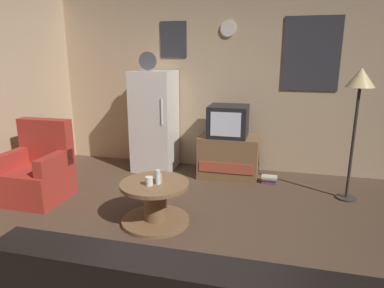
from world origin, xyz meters
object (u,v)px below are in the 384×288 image
(standing_lamp, at_px, (360,88))
(coffee_table, at_px, (155,203))
(fridge, at_px, (155,121))
(crt_tv, at_px, (228,121))
(mug_ceramic_tan, at_px, (159,178))
(mug_ceramic_white, at_px, (149,181))
(tv_stand, at_px, (229,156))
(book_stack, at_px, (269,179))
(armchair, at_px, (38,172))
(wine_glass, at_px, (158,177))

(standing_lamp, bearing_deg, coffee_table, -150.85)
(fridge, bearing_deg, standing_lamp, -11.07)
(crt_tv, distance_m, standing_lamp, 1.71)
(crt_tv, bearing_deg, mug_ceramic_tan, -106.89)
(fridge, xyz_separation_m, mug_ceramic_white, (0.59, -1.77, -0.26))
(crt_tv, height_order, mug_ceramic_tan, crt_tv)
(mug_ceramic_tan, bearing_deg, tv_stand, 72.39)
(crt_tv, xyz_separation_m, book_stack, (0.61, -0.12, -0.77))
(tv_stand, height_order, mug_ceramic_white, tv_stand)
(standing_lamp, relative_size, book_stack, 7.43)
(standing_lamp, bearing_deg, fridge, 168.93)
(tv_stand, bearing_deg, book_stack, -11.36)
(book_stack, bearing_deg, crt_tv, 169.12)
(armchair, bearing_deg, mug_ceramic_tan, -8.39)
(book_stack, bearing_deg, mug_ceramic_tan, -126.72)
(tv_stand, distance_m, coffee_table, 1.69)
(crt_tv, distance_m, coffee_table, 1.78)
(crt_tv, xyz_separation_m, armchair, (-2.13, -1.34, -0.48))
(armchair, distance_m, book_stack, 3.02)
(standing_lamp, relative_size, wine_glass, 10.60)
(coffee_table, distance_m, book_stack, 1.87)
(mug_ceramic_white, height_order, mug_ceramic_tan, same)
(standing_lamp, bearing_deg, mug_ceramic_white, -149.40)
(mug_ceramic_white, bearing_deg, book_stack, 53.45)
(standing_lamp, bearing_deg, mug_ceramic_tan, -150.65)
(tv_stand, bearing_deg, coffee_table, -108.79)
(tv_stand, distance_m, mug_ceramic_tan, 1.68)
(tv_stand, height_order, standing_lamp, standing_lamp)
(coffee_table, height_order, mug_ceramic_white, mug_ceramic_white)
(standing_lamp, distance_m, book_stack, 1.65)
(fridge, relative_size, mug_ceramic_tan, 19.67)
(standing_lamp, height_order, armchair, standing_lamp)
(armchair, bearing_deg, mug_ceramic_white, -12.17)
(book_stack, bearing_deg, coffee_table, -127.48)
(wine_glass, relative_size, armchair, 0.16)
(crt_tv, height_order, wine_glass, crt_tv)
(coffee_table, relative_size, mug_ceramic_tan, 8.00)
(coffee_table, bearing_deg, tv_stand, 71.21)
(standing_lamp, height_order, mug_ceramic_tan, standing_lamp)
(tv_stand, relative_size, armchair, 0.88)
(wine_glass, bearing_deg, fridge, 111.08)
(armchair, bearing_deg, wine_glass, -9.69)
(coffee_table, distance_m, armchair, 1.63)
(tv_stand, relative_size, book_stack, 3.92)
(mug_ceramic_white, bearing_deg, armchair, 167.83)
(wine_glass, bearing_deg, book_stack, 54.20)
(crt_tv, height_order, coffee_table, crt_tv)
(fridge, distance_m, armchair, 1.79)
(coffee_table, xyz_separation_m, armchair, (-1.61, 0.26, 0.11))
(fridge, relative_size, armchair, 1.84)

